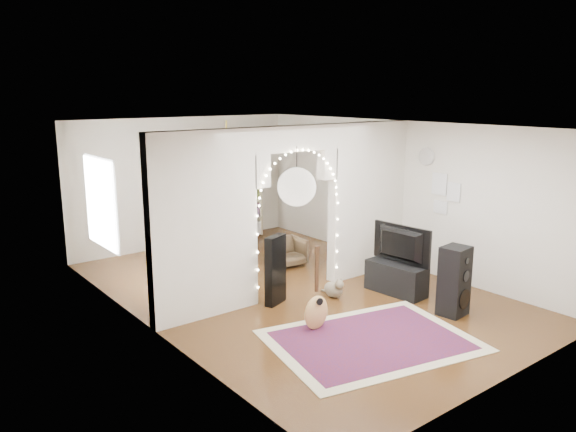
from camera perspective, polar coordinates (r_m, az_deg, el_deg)
floor at (r=9.31m, az=0.66°, el=-7.63°), size 7.50×7.50×0.00m
ceiling at (r=8.76m, az=0.71°, el=9.20°), size 5.00×7.50×0.02m
wall_back at (r=12.05m, az=-10.56°, el=3.43°), size 5.00×0.02×2.70m
wall_front at (r=6.54m, az=21.76°, el=-4.88°), size 5.00×0.02×2.70m
wall_left at (r=7.67m, az=-14.07°, el=-1.88°), size 0.02×7.50×2.70m
wall_right at (r=10.65m, az=11.24°, el=2.23°), size 0.02×7.50×2.70m
divider_wall at (r=8.92m, az=0.69°, el=1.00°), size 5.00×0.20×2.70m
fairy_lights at (r=8.80m, az=1.22°, el=1.66°), size 1.64×0.04×1.60m
window at (r=9.29m, az=-18.51°, el=1.27°), size 0.04×1.20×1.40m
wall_clock at (r=10.16m, az=13.92°, el=5.89°), size 0.03×0.31×0.31m
picture_frames at (r=10.00m, az=15.53°, el=2.23°), size 0.02×0.50×0.70m
paper_lantern at (r=5.76m, az=0.88°, el=2.97°), size 0.40×0.40×0.40m
ceiling_fan at (r=10.41m, az=-6.27°, el=7.99°), size 1.10×1.10×0.30m
area_rug at (r=7.63m, az=8.43°, el=-12.40°), size 2.94×2.45×0.02m
guitar_case at (r=8.62m, az=-1.28°, el=-5.51°), size 0.43×0.28×1.08m
acoustic_guitar at (r=7.75m, az=2.90°, el=-8.42°), size 0.41×0.16×1.01m
tabby_cat at (r=9.02m, az=4.71°, el=-7.39°), size 0.26×0.54×0.35m
floor_speaker at (r=8.56m, az=16.54°, el=-6.36°), size 0.44×0.40×1.03m
media_console at (r=9.31m, az=10.93°, el=-6.23°), size 0.48×1.03×0.50m
tv at (r=9.15m, az=11.08°, el=-2.91°), size 0.23×1.08×0.62m
bookcase at (r=12.38m, az=-6.12°, el=1.27°), size 1.61×0.97×1.62m
dining_table at (r=10.70m, az=-7.04°, el=-1.23°), size 1.32×1.00×0.76m
flower_vase at (r=10.66m, az=-7.06°, el=-0.35°), size 0.21×0.21×0.19m
dining_chair_left at (r=9.52m, az=-7.25°, el=-5.89°), size 0.61×0.61×0.44m
dining_chair_right at (r=10.57m, az=-0.01°, el=-3.66°), size 0.61×0.62×0.53m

